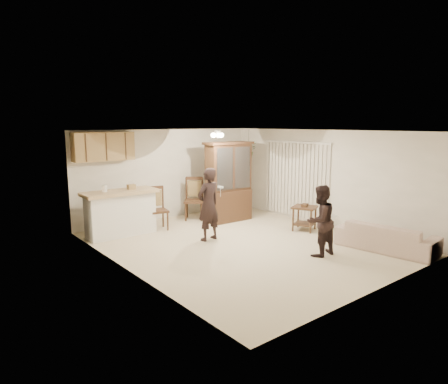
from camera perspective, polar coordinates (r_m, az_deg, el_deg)
floor at (r=9.05m, az=2.80°, el=-7.36°), size 6.50×6.50×0.00m
ceiling at (r=8.64m, az=2.94°, el=8.68°), size 5.50×6.50×0.02m
wall_back at (r=11.37m, az=-8.04°, el=2.56°), size 5.50×0.02×2.50m
wall_front at (r=6.72m, az=21.55°, el=-3.09°), size 5.50×0.02×2.50m
wall_left at (r=7.26m, az=-13.63°, el=-1.74°), size 0.02×6.50×2.50m
wall_right at (r=10.76m, az=13.92°, el=1.95°), size 0.02×6.50×2.50m
breakfast_bar at (r=9.88m, az=-14.53°, el=-3.19°), size 1.60×0.55×1.00m
bar_top at (r=9.77m, az=-14.67°, el=-0.04°), size 1.75×0.70×0.08m
upper_cabinets at (r=10.30m, az=-16.82°, el=6.23°), size 1.50×0.34×0.70m
vertical_blinds at (r=11.31m, az=10.16°, el=1.70°), size 0.06×2.30×2.10m
ceiling_fixture at (r=9.70m, az=-0.92°, el=8.23°), size 0.36×0.36×0.20m
hanging_plant at (r=11.99m, az=3.55°, el=5.89°), size 0.43×0.37×0.48m
plant_cord at (r=11.97m, az=3.56°, el=7.44°), size 0.01×0.01×0.65m
sofa at (r=9.16m, az=22.23°, el=-5.50°), size 0.99×1.96×0.73m
adult at (r=9.10m, az=-2.24°, el=-1.40°), size 0.70×0.51×1.80m
child at (r=8.30m, az=13.53°, el=-4.37°), size 0.66×0.51×1.35m
china_hutch at (r=10.88m, az=0.65°, el=1.38°), size 1.39×0.57×2.17m
side_table at (r=10.24m, az=11.40°, el=-3.64°), size 0.74×0.74×0.68m
chair_bar at (r=10.26m, az=-9.45°, el=-3.63°), size 0.58×0.58×1.09m
chair_hutch_left at (r=11.21m, az=-4.30°, el=-2.24°), size 0.73×0.73×1.18m
chair_hutch_right at (r=11.54m, az=1.81°, el=-2.19°), size 0.59×0.59×0.95m
controller_adult at (r=8.75m, az=-0.50°, el=0.72°), size 0.06×0.15×0.04m
controller_child at (r=8.06m, az=15.49°, el=-3.31°), size 0.04×0.13×0.04m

